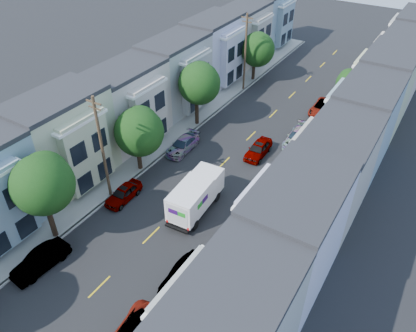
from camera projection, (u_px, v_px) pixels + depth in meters
ground at (151, 235)px, 33.37m from camera, size 160.00×160.00×0.00m
road_slab at (238, 149)px, 43.59m from camera, size 12.00×70.00×0.02m
curb_left at (192, 132)px, 46.13m from camera, size 0.30×70.00×0.15m
curb_right at (291, 166)px, 40.98m from camera, size 0.30×70.00×0.15m
sidewalk_left at (182, 129)px, 46.68m from camera, size 2.60×70.00×0.15m
sidewalk_right at (303, 170)px, 40.43m from camera, size 2.60×70.00×0.15m
centerline at (238, 149)px, 43.60m from camera, size 0.12×70.00×0.01m
townhouse_row_left at (156, 121)px, 48.34m from camera, size 5.00×70.00×8.50m
townhouse_row_right at (340, 183)px, 38.86m from camera, size 5.00×70.00×8.50m
tree_b at (42, 184)px, 29.85m from camera, size 4.70×4.70×7.98m
tree_c at (138, 132)px, 37.90m from camera, size 4.70×4.70×6.84m
tree_d at (199, 84)px, 44.50m from camera, size 4.70×4.70×7.64m
tree_e at (257, 50)px, 54.85m from camera, size 4.62×4.62×6.81m
tree_far_r at (348, 83)px, 48.29m from camera, size 3.10×3.10×5.25m
utility_pole_near at (102, 149)px, 34.35m from camera, size 1.60×0.26×10.00m
utility_pole_far at (245, 53)px, 52.07m from camera, size 1.60×0.26×10.00m
fedex_truck at (196, 195)px, 34.89m from camera, size 2.43×6.31×3.03m
lead_sedan at (258, 149)px, 42.21m from camera, size 1.90×4.63×1.48m
parked_left_b at (41, 261)px, 30.28m from camera, size 1.89×4.54×1.48m
parked_left_c at (123, 194)px, 36.59m from camera, size 1.70×4.21×1.35m
parked_left_d at (183, 145)px, 42.98m from camera, size 2.06×4.61×1.36m
parked_right_b at (184, 274)px, 29.30m from camera, size 1.67×4.32×1.42m
parked_right_c at (298, 137)px, 44.13m from camera, size 2.32×5.03×1.48m
parked_right_d at (322, 108)px, 49.57m from camera, size 2.28×4.92×1.37m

